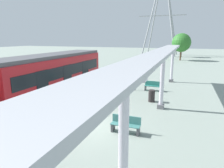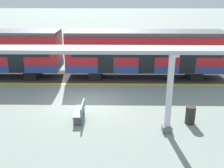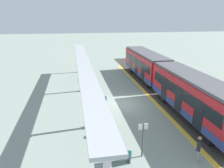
{
  "view_description": "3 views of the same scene",
  "coord_description": "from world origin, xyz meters",
  "px_view_note": "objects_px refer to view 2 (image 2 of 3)",
  "views": [
    {
      "loc": [
        4.6,
        -9.01,
        4.7
      ],
      "look_at": [
        0.26,
        2.51,
        1.83
      ],
      "focal_mm": 31.77,
      "sensor_mm": 36.0,
      "label": 1
    },
    {
      "loc": [
        14.39,
        1.77,
        6.26
      ],
      "look_at": [
        0.22,
        1.52,
        1.3
      ],
      "focal_mm": 43.07,
      "sensor_mm": 36.0,
      "label": 2
    },
    {
      "loc": [
        4.11,
        19.15,
        8.01
      ],
      "look_at": [
        0.68,
        -0.14,
        1.95
      ],
      "focal_mm": 35.75,
      "sensor_mm": 36.0,
      "label": 3
    }
  ],
  "objects_px": {
    "bench_far_end": "(80,111)",
    "trash_bin": "(190,115)",
    "train_far_carriage": "(145,53)",
    "canopy_pillar_third": "(169,93)"
  },
  "relations": [
    {
      "from": "bench_far_end",
      "to": "canopy_pillar_third",
      "type": "bearing_deg",
      "value": 73.87
    },
    {
      "from": "canopy_pillar_third",
      "to": "bench_far_end",
      "type": "xyz_separation_m",
      "value": [
        -1.22,
        -4.2,
        -1.49
      ]
    },
    {
      "from": "canopy_pillar_third",
      "to": "bench_far_end",
      "type": "bearing_deg",
      "value": -106.13
    },
    {
      "from": "bench_far_end",
      "to": "trash_bin",
      "type": "distance_m",
      "value": 5.5
    },
    {
      "from": "train_far_carriage",
      "to": "trash_bin",
      "type": "bearing_deg",
      "value": 11.51
    },
    {
      "from": "bench_far_end",
      "to": "train_far_carriage",
      "type": "bearing_deg",
      "value": 151.33
    },
    {
      "from": "train_far_carriage",
      "to": "trash_bin",
      "type": "distance_m",
      "value": 7.86
    },
    {
      "from": "train_far_carriage",
      "to": "bench_far_end",
      "type": "height_order",
      "value": "train_far_carriage"
    },
    {
      "from": "train_far_carriage",
      "to": "canopy_pillar_third",
      "type": "bearing_deg",
      "value": 1.77
    },
    {
      "from": "canopy_pillar_third",
      "to": "trash_bin",
      "type": "xyz_separation_m",
      "value": [
        -0.84,
        1.28,
        -1.48
      ]
    }
  ]
}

